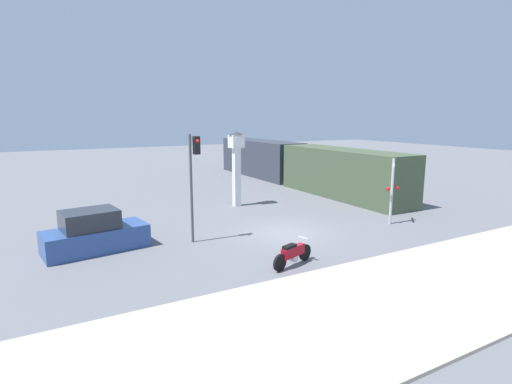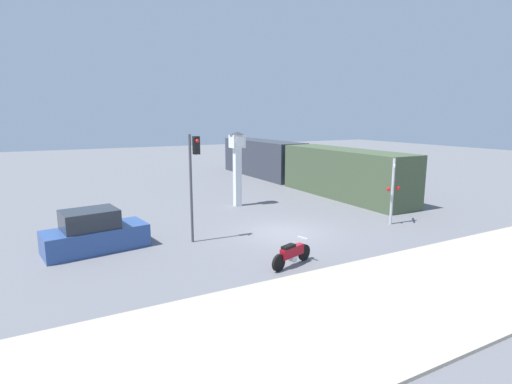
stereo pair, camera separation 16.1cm
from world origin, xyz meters
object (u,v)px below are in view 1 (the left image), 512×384
Objects in this scene: traffic_light at (194,170)px; railroad_crossing_signal at (392,188)px; motorcycle at (293,254)px; freight_train at (296,164)px; parked_car at (94,234)px; clock_tower at (236,158)px.

traffic_light is 10.55m from railroad_crossing_signal.
motorcycle is 0.44× the size of traffic_light.
motorcycle is 18.90m from freight_train.
traffic_light is at bearing -140.07° from freight_train.
railroad_crossing_signal is at bearing -19.95° from parked_car.
traffic_light is at bearing -130.44° from clock_tower.
traffic_light reaches higher than freight_train.
traffic_light reaches higher than clock_tower.
railroad_crossing_signal is (10.25, -2.09, -1.41)m from traffic_light.
motorcycle is at bearing -124.69° from freight_train.
freight_train is at bearing 36.91° from motorcycle.
freight_train is 4.75× the size of traffic_light.
freight_train is at bearing 21.81° from parked_car.
railroad_crossing_signal is (-2.72, -12.95, 0.23)m from freight_train.
railroad_crossing_signal is at bearing -56.38° from clock_tower.
clock_tower is 7.67m from traffic_light.
traffic_light is (-2.23, 4.65, 2.87)m from motorcycle.
motorcycle is 8.52m from parked_car.
railroad_crossing_signal is at bearing -11.54° from traffic_light.
parked_car is at bearing 168.33° from railroad_crossing_signal.
motorcycle is 0.61× the size of railroad_crossing_signal.
traffic_light is 1.11× the size of parked_car.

